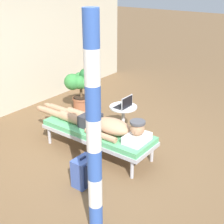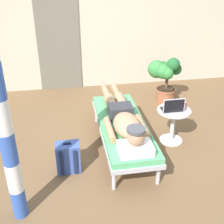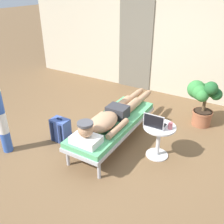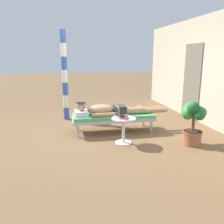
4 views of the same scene
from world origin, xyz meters
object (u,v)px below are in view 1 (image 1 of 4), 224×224
(porch_post, at_px, (94,135))
(drink_glass, at_px, (128,101))
(laptop, at_px, (124,105))
(potted_plant, at_px, (79,86))
(person_reclining, at_px, (100,123))
(side_table, at_px, (123,115))
(lounge_chair, at_px, (98,132))
(backpack, at_px, (83,172))

(porch_post, bearing_deg, drink_glass, 26.41)
(laptop, bearing_deg, potted_plant, 74.76)
(person_reclining, bearing_deg, side_table, 7.83)
(lounge_chair, relative_size, laptop, 6.00)
(drink_glass, xyz_separation_m, backpack, (-1.69, -0.44, -0.38))
(person_reclining, xyz_separation_m, laptop, (0.70, 0.05, 0.06))
(potted_plant, bearing_deg, drink_glass, -97.06)
(potted_plant, xyz_separation_m, porch_post, (-2.39, -2.41, 0.66))
(backpack, bearing_deg, potted_plant, 43.25)
(person_reclining, distance_m, drink_glass, 0.92)
(backpack, distance_m, porch_post, 1.31)
(drink_glass, bearing_deg, person_reclining, -172.80)
(potted_plant, bearing_deg, side_table, -103.35)
(lounge_chair, xyz_separation_m, person_reclining, (-0.00, -0.05, 0.17))
(laptop, height_order, drink_glass, laptop)
(lounge_chair, xyz_separation_m, laptop, (0.70, -0.00, 0.24))
(side_table, height_order, porch_post, porch_post)
(lounge_chair, bearing_deg, side_table, 3.76)
(lounge_chair, xyz_separation_m, porch_post, (-1.32, -1.05, 0.84))
(backpack, bearing_deg, lounge_chair, 26.18)
(laptop, relative_size, drink_glass, 3.08)
(drink_glass, relative_size, potted_plant, 0.11)
(potted_plant, distance_m, porch_post, 3.46)
(person_reclining, relative_size, backpack, 5.12)
(side_table, relative_size, laptop, 1.69)
(side_table, bearing_deg, drink_glass, 3.99)
(backpack, bearing_deg, person_reclining, 22.86)
(person_reclining, relative_size, porch_post, 0.91)
(drink_glass, distance_m, porch_post, 2.57)
(laptop, distance_m, porch_post, 2.36)
(person_reclining, height_order, potted_plant, potted_plant)
(lounge_chair, bearing_deg, person_reclining, -90.00)
(laptop, height_order, backpack, laptop)
(side_table, xyz_separation_m, drink_glass, (0.15, 0.01, 0.22))
(person_reclining, height_order, porch_post, porch_post)
(lounge_chair, distance_m, potted_plant, 1.74)
(lounge_chair, distance_m, backpack, 0.88)
(lounge_chair, distance_m, side_table, 0.76)
(lounge_chair, distance_m, porch_post, 1.88)
(lounge_chair, height_order, backpack, backpack)
(person_reclining, xyz_separation_m, porch_post, (-1.32, -0.99, 0.67))
(side_table, distance_m, porch_post, 2.50)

